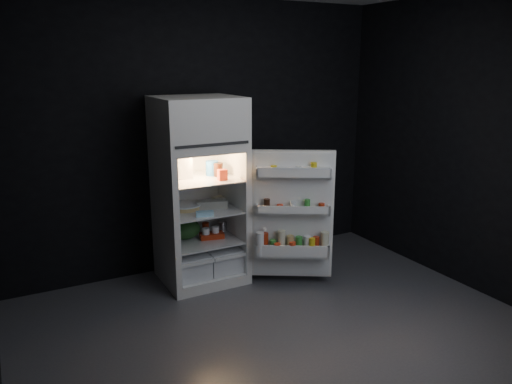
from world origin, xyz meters
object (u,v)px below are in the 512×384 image
egg_carton (212,204)px  yogurt_tray (212,236)px  refrigerator (198,184)px  fridge_door (292,218)px  milk_jug (183,166)px

egg_carton → yogurt_tray: egg_carton is taller
refrigerator → fridge_door: (0.70, -0.57, -0.28)m
refrigerator → egg_carton: size_ratio=6.02×
yogurt_tray → milk_jug: bearing=167.2°
fridge_door → milk_jug: 1.13m
fridge_door → yogurt_tray: size_ratio=5.31×
refrigerator → milk_jug: size_ratio=7.42×
egg_carton → yogurt_tray: (-0.02, -0.02, -0.31)m
refrigerator → yogurt_tray: refrigerator is taller
refrigerator → yogurt_tray: size_ratio=7.75×
refrigerator → egg_carton: (0.11, -0.06, -0.19)m
fridge_door → yogurt_tray: (-0.61, 0.49, -0.23)m
milk_jug → fridge_door: bearing=-31.5°
milk_jug → egg_carton: (0.25, -0.08, -0.38)m
fridge_door → yogurt_tray: 0.81m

